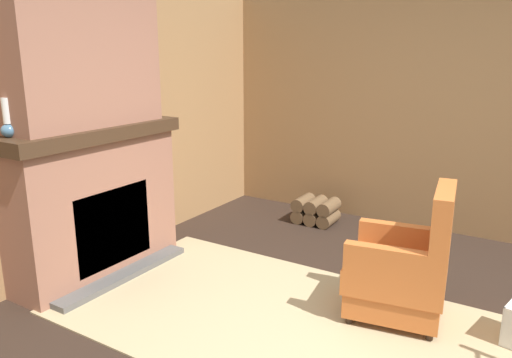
# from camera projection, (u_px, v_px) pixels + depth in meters

# --- Properties ---
(ground_plane) EXTENTS (14.00, 14.00, 0.00)m
(ground_plane) POSITION_uv_depth(u_px,v_px,m) (363.00, 357.00, 3.14)
(ground_plane) COLOR #2D2119
(wood_panel_wall_left) EXTENTS (0.06, 5.83, 2.50)m
(wood_panel_wall_left) POSITION_uv_depth(u_px,v_px,m) (69.00, 127.00, 4.19)
(wood_panel_wall_left) COLOR #9E7247
(wood_panel_wall_left) RESTS_ON ground
(wood_panel_wall_back) EXTENTS (5.83, 0.09, 2.50)m
(wood_panel_wall_back) POSITION_uv_depth(u_px,v_px,m) (466.00, 114.00, 4.98)
(wood_panel_wall_back) COLOR #9E7247
(wood_panel_wall_back) RESTS_ON ground
(fireplace_hearth) EXTENTS (0.64, 1.60, 1.28)m
(fireplace_hearth) POSITION_uv_depth(u_px,v_px,m) (96.00, 202.00, 4.21)
(fireplace_hearth) COLOR #93604C
(fireplace_hearth) RESTS_ON ground
(chimney_breast) EXTENTS (0.38, 1.32, 1.20)m
(chimney_breast) POSITION_uv_depth(u_px,v_px,m) (82.00, 50.00, 3.90)
(chimney_breast) COLOR #93604C
(chimney_breast) RESTS_ON fireplace_hearth
(area_rug) EXTENTS (3.87, 1.80, 0.01)m
(area_rug) POSITION_uv_depth(u_px,v_px,m) (322.00, 332.00, 3.41)
(area_rug) COLOR tan
(area_rug) RESTS_ON ground
(armchair) EXTENTS (0.76, 0.69, 0.99)m
(armchair) POSITION_uv_depth(u_px,v_px,m) (403.00, 272.00, 3.52)
(armchair) COLOR #C6662D
(armchair) RESTS_ON ground
(firewood_stack) EXTENTS (0.47, 0.35, 0.28)m
(firewood_stack) POSITION_uv_depth(u_px,v_px,m) (316.00, 211.00, 5.55)
(firewood_stack) COLOR brown
(firewood_stack) RESTS_ON ground
(oil_lamp_vase) EXTENTS (0.11, 0.11, 0.28)m
(oil_lamp_vase) POSITION_uv_depth(u_px,v_px,m) (8.00, 123.00, 3.51)
(oil_lamp_vase) COLOR #47708E
(oil_lamp_vase) RESTS_ON fireplace_hearth
(storage_case) EXTENTS (0.17, 0.28, 0.11)m
(storage_case) POSITION_uv_depth(u_px,v_px,m) (105.00, 116.00, 4.23)
(storage_case) COLOR black
(storage_case) RESTS_ON fireplace_hearth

